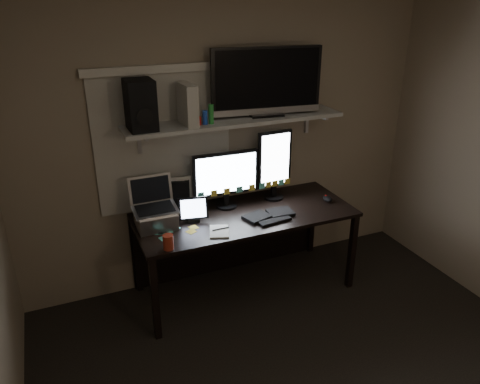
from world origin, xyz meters
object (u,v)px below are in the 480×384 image
tablet (193,209)px  tv (267,82)px  cup (168,242)px  mouse (328,199)px  laptop (155,205)px  monitor_portrait (274,165)px  game_console (187,104)px  speaker (140,105)px  monitor_landscape (226,179)px  keyboard (269,215)px  desk (239,226)px

tablet → tv: size_ratio=0.26×
cup → mouse: bearing=10.0°
laptop → monitor_portrait: bearing=6.8°
laptop → game_console: bearing=20.2°
cup → speaker: (-0.02, 0.49, 0.88)m
monitor_landscape → keyboard: bearing=-49.2°
desk → keyboard: size_ratio=4.26×
keyboard → laptop: (-0.89, 0.17, 0.18)m
desk → tablet: size_ratio=7.68×
desk → cup: bearing=-149.1°
tv → game_console: (-0.66, -0.02, -0.12)m
mouse → game_console: game_console is taller
desk → laptop: bearing=-174.0°
monitor_landscape → mouse: 0.92m
desk → tv: (0.27, 0.07, 1.20)m
keyboard → mouse: 0.61m
monitor_landscape → monitor_portrait: (0.45, 0.00, 0.06)m
speaker → tablet: bearing=-25.0°
monitor_landscape → keyboard: (0.25, -0.31, -0.23)m
desk → keyboard: bearing=-57.5°
desk → speaker: speaker is taller
keyboard → monitor_portrait: bearing=50.3°
keyboard → tv: 1.06m
desk → tv: 1.23m
monitor_landscape → laptop: (-0.64, -0.14, -0.06)m
tablet → tv: tv is taller
tablet → game_console: size_ratio=0.76×
keyboard → game_console: 1.09m
keyboard → tablet: size_ratio=1.80×
desk → game_console: 1.15m
monitor_portrait → game_console: (-0.75, -0.01, 0.59)m
cup → laptop: bearing=90.2°
monitor_portrait → laptop: (-1.08, -0.14, -0.12)m
tablet → cup: tablet is taller
monitor_landscape → cup: size_ratio=5.14×
keyboard → mouse: (0.60, 0.07, 0.01)m
keyboard → tv: (0.11, 0.32, 1.01)m
mouse → cup: cup is taller
laptop → tablet: bearing=-3.0°
monitor_portrait → tv: (-0.09, 0.01, 0.71)m
mouse → speaker: 1.78m
desk → cup: cup is taller
monitor_landscape → mouse: monitor_landscape is taller
laptop → monitor_landscape: bearing=11.6°
tv → tablet: bearing=-160.1°
speaker → keyboard: bearing=-19.1°
keyboard → tv: size_ratio=0.47×
mouse → tv: size_ratio=0.12×
speaker → monitor_portrait: bearing=-0.2°
keyboard → laptop: 0.92m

